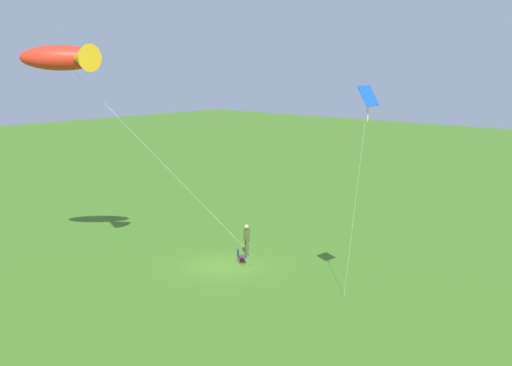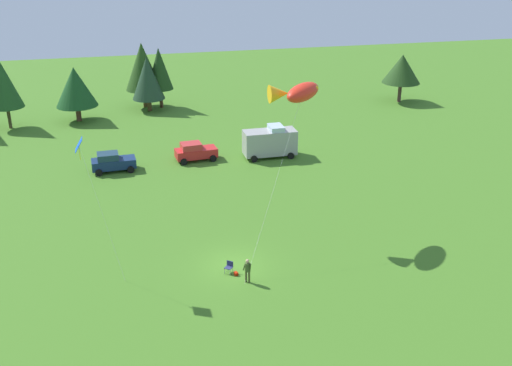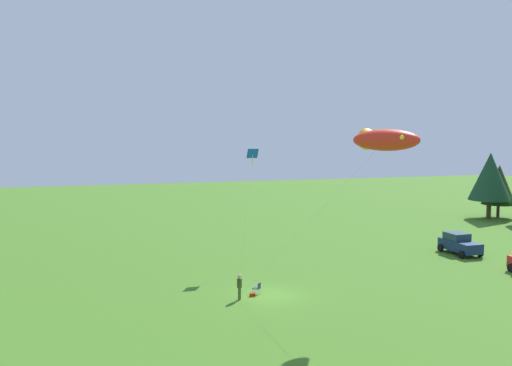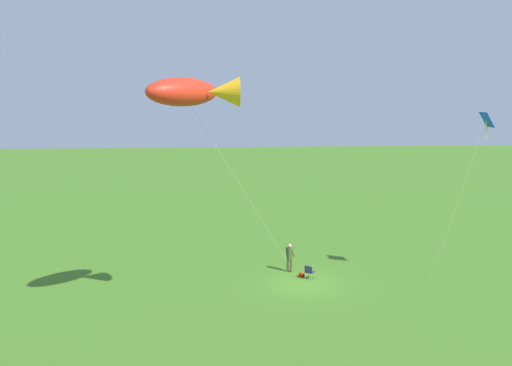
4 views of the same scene
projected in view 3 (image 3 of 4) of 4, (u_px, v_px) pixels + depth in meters
The scene contains 7 objects.
ground_plane at pixel (270, 295), 41.21m from camera, with size 160.00×160.00×0.00m, color #417321.
person_kite_flyer at pixel (239, 285), 40.01m from camera, with size 0.56×0.46×1.74m.
folding_chair at pixel (258, 287), 41.39m from camera, with size 0.67×0.67×0.82m.
backpack_on_grass at pixel (252, 295), 40.94m from camera, with size 0.32×0.22×0.22m, color #AF1C06.
car_navy_hatch at pixel (459, 244), 54.20m from camera, with size 4.28×2.38×1.89m.
kite_large_fish at pixel (382, 140), 35.84m from camera, with size 8.15×9.67×11.49m.
kite_diamond_blue at pixel (252, 156), 49.77m from camera, with size 2.32×2.08×9.72m.
Camera 3 is at (38.47, -11.85, 11.77)m, focal length 42.00 mm.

